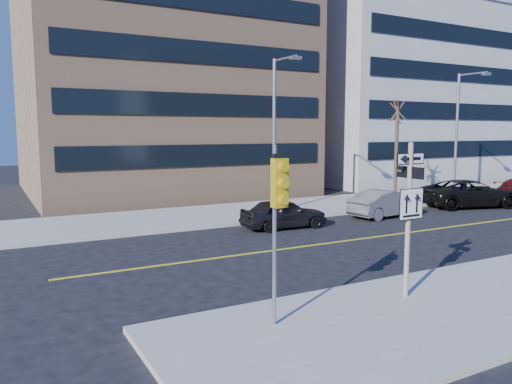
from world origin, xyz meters
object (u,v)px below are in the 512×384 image
sign_pole (409,210)px  streetlight_a (276,125)px  parked_car_b (385,203)px  parked_car_c (470,193)px  parked_car_a (284,213)px  street_tree_west (398,113)px  streetlight_b (460,126)px  traffic_signal (278,198)px

sign_pole → streetlight_a: (4.00, 13.27, 2.32)m
parked_car_b → parked_car_c: bearing=-95.4°
parked_car_b → streetlight_a: (-4.70, 3.20, 4.05)m
parked_car_a → street_tree_west: street_tree_west is taller
parked_car_c → streetlight_b: (2.53, 3.02, 3.95)m
parked_car_c → streetlight_b: streetlight_b is taller
parked_car_c → street_tree_west: street_tree_west is taller
parked_car_a → street_tree_west: (10.54, 3.78, 4.84)m
street_tree_west → parked_car_c: bearing=-55.2°
sign_pole → traffic_signal: bearing=-177.9°
parked_car_a → parked_car_c: bearing=-85.9°
parked_car_a → parked_car_c: 13.01m
parked_car_a → parked_car_b: 6.24m
streetlight_a → street_tree_west: streetlight_a is taller
parked_car_a → street_tree_west: 12.20m
parked_car_a → streetlight_b: streetlight_b is taller
sign_pole → parked_car_c: bearing=33.5°
parked_car_a → parked_car_c: size_ratio=0.70×
parked_car_b → parked_car_a: bearing=83.4°
sign_pole → traffic_signal: size_ratio=1.02×
parked_car_b → streetlight_a: 6.98m
sign_pole → parked_car_a: 10.48m
traffic_signal → parked_car_b: 16.47m
sign_pole → street_tree_west: size_ratio=0.64×
traffic_signal → parked_car_a: traffic_signal is taller
street_tree_west → parked_car_b: bearing=-139.0°
parked_car_c → streetlight_b: bearing=-23.7°
parked_car_b → parked_car_c: 6.77m
sign_pole → street_tree_west: bearing=46.7°
sign_pole → streetlight_a: streetlight_a is taller
parked_car_c → parked_car_b: bearing=107.8°
parked_car_c → streetlight_a: streetlight_a is taller
traffic_signal → streetlight_b: (22.00, 13.42, 1.73)m
sign_pole → streetlight_b: size_ratio=0.51×
street_tree_west → sign_pole: bearing=-133.3°
sign_pole → streetlight_b: 22.48m
sign_pole → parked_car_b: (8.70, 10.07, -1.73)m
parked_car_b → streetlight_a: bearing=48.9°
streetlight_a → street_tree_west: (9.00, 0.54, 0.77)m
sign_pole → parked_car_b: size_ratio=0.95×
parked_car_a → parked_car_b: bearing=-86.5°
traffic_signal → parked_car_c: size_ratio=0.69×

